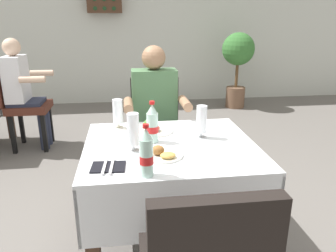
# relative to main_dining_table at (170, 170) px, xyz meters

# --- Properties ---
(ground_plane) EXTENTS (11.00, 11.00, 0.00)m
(ground_plane) POSITION_rel_main_dining_table_xyz_m (-0.07, 0.06, -0.57)
(ground_plane) COLOR #66605B
(back_wall) EXTENTS (11.00, 0.12, 3.11)m
(back_wall) POSITION_rel_main_dining_table_xyz_m (-0.07, 4.13, 0.98)
(back_wall) COLOR silver
(back_wall) RESTS_ON ground
(main_dining_table) EXTENTS (1.02, 0.91, 0.74)m
(main_dining_table) POSITION_rel_main_dining_table_xyz_m (0.00, 0.00, 0.00)
(main_dining_table) COLOR white
(main_dining_table) RESTS_ON ground
(chair_far_diner_seat) EXTENTS (0.44, 0.50, 0.97)m
(chair_far_diner_seat) POSITION_rel_main_dining_table_xyz_m (0.00, 0.85, -0.01)
(chair_far_diner_seat) COLOR black
(chair_far_diner_seat) RESTS_ON ground
(seated_diner_far) EXTENTS (0.50, 0.46, 1.26)m
(seated_diner_far) POSITION_rel_main_dining_table_xyz_m (-0.02, 0.74, 0.14)
(seated_diner_far) COLOR #282D42
(seated_diner_far) RESTS_ON ground
(plate_near_camera) EXTENTS (0.23, 0.23, 0.07)m
(plate_near_camera) POSITION_rel_main_dining_table_xyz_m (-0.07, -0.18, 0.19)
(plate_near_camera) COLOR white
(plate_near_camera) RESTS_ON main_dining_table
(plate_far_diner) EXTENTS (0.24, 0.24, 0.07)m
(plate_far_diner) POSITION_rel_main_dining_table_xyz_m (-0.08, 0.23, 0.20)
(plate_far_diner) COLOR white
(plate_far_diner) RESTS_ON main_dining_table
(beer_glass_left) EXTENTS (0.07, 0.07, 0.22)m
(beer_glass_left) POSITION_rel_main_dining_table_xyz_m (-0.22, -0.08, 0.29)
(beer_glass_left) COLOR white
(beer_glass_left) RESTS_ON main_dining_table
(beer_glass_middle) EXTENTS (0.07, 0.07, 0.21)m
(beer_glass_middle) POSITION_rel_main_dining_table_xyz_m (0.21, 0.08, 0.28)
(beer_glass_middle) COLOR white
(beer_glass_middle) RESTS_ON main_dining_table
(beer_glass_right) EXTENTS (0.07, 0.07, 0.20)m
(beer_glass_right) POSITION_rel_main_dining_table_xyz_m (-0.31, 0.34, 0.28)
(beer_glass_right) COLOR white
(beer_glass_right) RESTS_ON main_dining_table
(cola_bottle_primary) EXTENTS (0.07, 0.07, 0.26)m
(cola_bottle_primary) POSITION_rel_main_dining_table_xyz_m (-0.17, -0.39, 0.29)
(cola_bottle_primary) COLOR silver
(cola_bottle_primary) RESTS_ON main_dining_table
(cola_bottle_secondary) EXTENTS (0.07, 0.07, 0.26)m
(cola_bottle_secondary) POSITION_rel_main_dining_table_xyz_m (-0.10, 0.05, 0.29)
(cola_bottle_secondary) COLOR silver
(cola_bottle_secondary) RESTS_ON main_dining_table
(napkin_cutlery_set) EXTENTS (0.18, 0.19, 0.01)m
(napkin_cutlery_set) POSITION_rel_main_dining_table_xyz_m (-0.35, -0.28, 0.18)
(napkin_cutlery_set) COLOR black
(napkin_cutlery_set) RESTS_ON main_dining_table
(background_chair_right) EXTENTS (0.50, 0.44, 0.97)m
(background_chair_right) POSITION_rel_main_dining_table_xyz_m (-1.44, 1.98, -0.01)
(background_chair_right) COLOR #4C2319
(background_chair_right) RESTS_ON ground
(background_patron) EXTENTS (0.46, 0.50, 1.26)m
(background_patron) POSITION_rel_main_dining_table_xyz_m (-1.40, 1.98, 0.14)
(background_patron) COLOR #282D42
(background_patron) RESTS_ON ground
(potted_plant_corner) EXTENTS (0.53, 0.53, 1.25)m
(potted_plant_corner) POSITION_rel_main_dining_table_xyz_m (1.61, 3.45, 0.26)
(potted_plant_corner) COLOR brown
(potted_plant_corner) RESTS_ON ground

